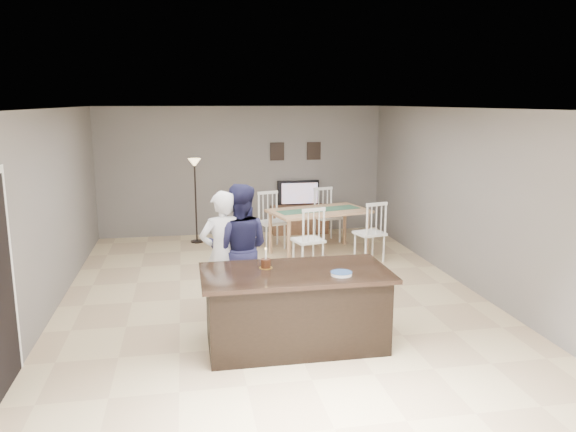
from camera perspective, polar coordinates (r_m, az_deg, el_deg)
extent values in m
plane|color=#D1B786|center=(8.38, -1.68, -7.90)|extent=(8.00, 8.00, 0.00)
plane|color=slate|center=(11.96, -4.68, 4.60)|extent=(6.00, 0.00, 6.00)
plane|color=slate|center=(4.25, 6.63, -8.37)|extent=(6.00, 0.00, 6.00)
plane|color=slate|center=(8.15, -23.08, 0.42)|extent=(0.00, 8.00, 8.00)
plane|color=slate|center=(8.99, 17.53, 1.78)|extent=(0.00, 8.00, 8.00)
plane|color=white|center=(7.91, -1.80, 10.88)|extent=(8.00, 8.00, 0.00)
cube|color=black|center=(6.57, 0.75, -9.55)|extent=(2.00, 1.00, 0.85)
cube|color=black|center=(6.42, 0.76, -5.81)|extent=(2.15, 1.10, 0.05)
cube|color=brown|center=(12.09, 1.18, -0.34)|extent=(1.20, 0.40, 0.60)
imported|color=black|center=(12.05, 1.12, 2.35)|extent=(0.91, 0.12, 0.53)
plane|color=orange|center=(11.97, 1.20, 2.32)|extent=(0.78, 0.00, 0.78)
cube|color=black|center=(11.99, -1.11, 6.57)|extent=(0.30, 0.02, 0.38)
cube|color=black|center=(12.15, 2.64, 6.63)|extent=(0.30, 0.02, 0.38)
imported|color=silver|center=(7.38, -6.68, -3.88)|extent=(0.70, 0.56, 1.68)
imported|color=#1A1939|center=(7.49, -4.99, -3.34)|extent=(0.98, 0.85, 1.75)
cylinder|color=gold|center=(6.53, -2.27, -5.27)|extent=(0.16, 0.16, 0.00)
cylinder|color=#381B0F|center=(6.52, -2.28, -4.82)|extent=(0.11, 0.11, 0.10)
cylinder|color=white|center=(6.49, -2.28, -3.89)|extent=(0.02, 0.02, 0.11)
sphere|color=#FFBF4C|center=(6.47, -2.29, -3.33)|extent=(0.02, 0.02, 0.02)
cylinder|color=white|center=(6.29, 5.44, -5.96)|extent=(0.23, 0.23, 0.01)
cylinder|color=white|center=(6.28, 5.44, -5.86)|extent=(0.23, 0.23, 0.01)
cylinder|color=white|center=(6.28, 5.44, -5.76)|extent=(0.23, 0.23, 0.01)
cylinder|color=#2D4F8C|center=(6.28, 5.45, -5.70)|extent=(0.24, 0.24, 0.00)
cube|color=tan|center=(10.34, 3.15, 0.49)|extent=(1.97, 1.40, 0.04)
cylinder|color=tan|center=(9.72, 0.08, -2.72)|extent=(0.07, 0.07, 0.79)
cylinder|color=tan|center=(11.16, 5.78, -0.91)|extent=(0.07, 0.07, 0.79)
cube|color=#3D6E51|center=(10.33, 3.16, 0.64)|extent=(1.60, 0.76, 0.01)
cube|color=white|center=(9.46, 2.05, -2.48)|extent=(0.56, 0.55, 0.04)
cylinder|color=white|center=(9.29, 1.49, -4.40)|extent=(0.04, 0.04, 0.48)
cylinder|color=white|center=(9.76, 2.57, -3.62)|extent=(0.04, 0.04, 0.48)
cube|color=white|center=(9.16, 2.64, 0.62)|extent=(0.42, 0.14, 0.06)
cube|color=white|center=(10.05, 8.29, -1.75)|extent=(0.56, 0.55, 0.04)
cylinder|color=white|center=(9.87, 7.88, -3.54)|extent=(0.04, 0.04, 0.48)
cylinder|color=white|center=(10.36, 8.59, -2.84)|extent=(0.04, 0.04, 0.48)
cube|color=white|center=(9.78, 9.02, 1.18)|extent=(0.42, 0.14, 0.06)
cube|color=white|center=(10.83, -1.65, -0.66)|extent=(0.56, 0.55, 0.04)
cylinder|color=white|center=(11.12, -1.10, -1.72)|extent=(0.04, 0.04, 0.48)
cylinder|color=white|center=(10.66, -2.20, -2.31)|extent=(0.04, 0.04, 0.48)
cube|color=white|center=(10.91, -2.08, 2.39)|extent=(0.42, 0.14, 0.06)
cube|color=white|center=(11.36, 4.03, -0.12)|extent=(0.56, 0.55, 0.04)
cylinder|color=white|center=(11.65, 4.41, -1.13)|extent=(0.04, 0.04, 0.48)
cylinder|color=white|center=(11.17, 3.60, -1.68)|extent=(0.04, 0.04, 0.48)
cube|color=white|center=(11.43, 3.59, 2.79)|extent=(0.42, 0.14, 0.06)
cylinder|color=black|center=(11.51, -9.23, -2.56)|extent=(0.25, 0.25, 0.03)
cylinder|color=black|center=(11.35, -9.35, 1.27)|extent=(0.03, 0.03, 1.56)
cone|color=#FFD58C|center=(11.24, -9.49, 5.36)|extent=(0.25, 0.25, 0.16)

